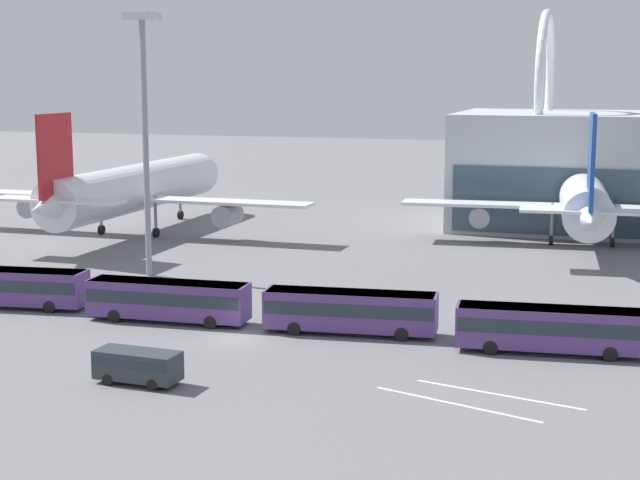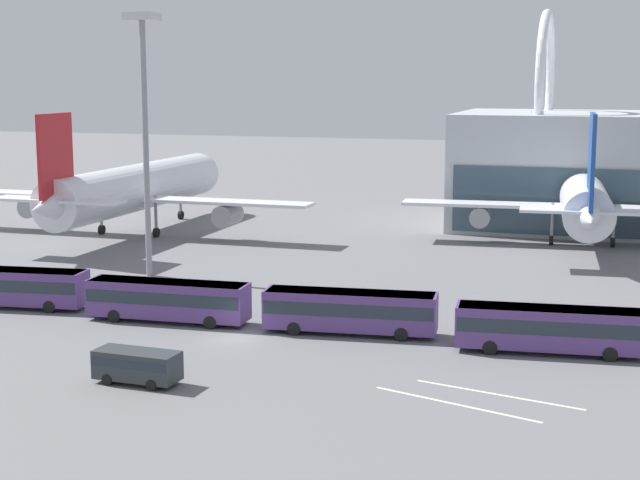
{
  "view_description": "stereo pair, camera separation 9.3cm",
  "coord_description": "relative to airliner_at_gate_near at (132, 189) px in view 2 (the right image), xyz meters",
  "views": [
    {
      "loc": [
        26.19,
        -63.91,
        18.85
      ],
      "look_at": [
        0.15,
        19.91,
        4.0
      ],
      "focal_mm": 55.0,
      "sensor_mm": 36.0,
      "label": 1
    },
    {
      "loc": [
        26.27,
        -63.88,
        18.85
      ],
      "look_at": [
        0.15,
        19.91,
        4.0
      ],
      "focal_mm": 55.0,
      "sensor_mm": 36.0,
      "label": 2
    }
  ],
  "objects": [
    {
      "name": "lane_stripe_3",
      "position": [
        47.04,
        -49.38,
        -5.44
      ],
      "size": [
        10.27,
        3.54,
        0.01
      ],
      "primitive_type": "cube",
      "rotation": [
        0.0,
        0.0,
        -0.31
      ],
      "color": "silver",
      "rests_on": "ground_plane"
    },
    {
      "name": "shuttle_bus_1",
      "position": [
        22.61,
        -36.85,
        -3.58
      ],
      "size": [
        12.82,
        3.36,
        3.16
      ],
      "rotation": [
        0.0,
        0.0,
        0.05
      ],
      "color": "#56387A",
      "rests_on": "ground_plane"
    },
    {
      "name": "shuttle_bus_2",
      "position": [
        36.99,
        -36.14,
        -3.58
      ],
      "size": [
        12.91,
        4.01,
        3.16
      ],
      "rotation": [
        0.0,
        0.0,
        0.1
      ],
      "color": "#56387A",
      "rests_on": "ground_plane"
    },
    {
      "name": "floodlight_mast",
      "position": [
        13.11,
        -21.43,
        11.28
      ],
      "size": [
        2.7,
        2.7,
        24.4
      ],
      "color": "gray",
      "rests_on": "ground_plane"
    },
    {
      "name": "lane_stripe_5",
      "position": [
        38.18,
        -34.78,
        -5.44
      ],
      "size": [
        9.73,
        0.29,
        0.01
      ],
      "primitive_type": "cube",
      "rotation": [
        0.0,
        0.0,
        -0.0
      ],
      "color": "silver",
      "rests_on": "ground_plane"
    },
    {
      "name": "airliner_at_gate_near",
      "position": [
        0.0,
        0.0,
        0.0
      ],
      "size": [
        45.37,
        42.36,
        14.96
      ],
      "rotation": [
        0.0,
        0.0,
        1.57
      ],
      "color": "silver",
      "rests_on": "ground_plane"
    },
    {
      "name": "service_van_foreground",
      "position": [
        27.61,
        -51.36,
        -4.21
      ],
      "size": [
        5.44,
        2.38,
        2.07
      ],
      "rotation": [
        0.0,
        0.0,
        -0.05
      ],
      "color": "#2D3338",
      "rests_on": "ground_plane"
    },
    {
      "name": "airliner_at_gate_far",
      "position": [
        51.52,
        8.39,
        -0.17
      ],
      "size": [
        40.27,
        39.53,
        15.24
      ],
      "rotation": [
        0.0,
        0.0,
        1.65
      ],
      "color": "silver",
      "rests_on": "ground_plane"
    },
    {
      "name": "lane_stripe_1",
      "position": [
        49.18,
        -46.91,
        -5.44
      ],
      "size": [
        10.36,
        2.79,
        0.01
      ],
      "primitive_type": "cube",
      "rotation": [
        0.0,
        0.0,
        -0.24
      ],
      "color": "silver",
      "rests_on": "ground_plane"
    },
    {
      "name": "lane_stripe_4",
      "position": [
        54.31,
        -32.94,
        -5.44
      ],
      "size": [
        9.96,
        3.62,
        0.01
      ],
      "primitive_type": "cube",
      "rotation": [
        0.0,
        0.0,
        0.33
      ],
      "color": "silver",
      "rests_on": "ground_plane"
    },
    {
      "name": "shuttle_bus_3",
      "position": [
        51.37,
        -36.95,
        -3.58
      ],
      "size": [
        12.91,
        3.95,
        3.16
      ],
      "rotation": [
        0.0,
        0.0,
        0.1
      ],
      "color": "#56387A",
      "rests_on": "ground_plane"
    },
    {
      "name": "ground_plane",
      "position": [
        29.44,
        -39.71,
        -5.44
      ],
      "size": [
        440.0,
        440.0,
        0.0
      ],
      "primitive_type": "plane",
      "color": "slate"
    },
    {
      "name": "shuttle_bus_0",
      "position": [
        8.23,
        -36.35,
        -3.58
      ],
      "size": [
        12.94,
        4.19,
        3.16
      ],
      "rotation": [
        0.0,
        0.0,
        0.12
      ],
      "color": "#56387A",
      "rests_on": "ground_plane"
    }
  ]
}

